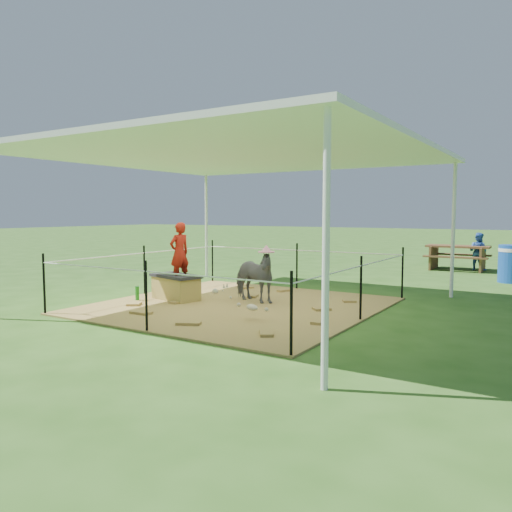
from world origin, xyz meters
The scene contains 14 objects.
ground centered at (0.00, 0.00, 0.00)m, with size 90.00×90.00×0.00m, color #2D5919.
hay_patch centered at (0.00, 0.00, 0.01)m, with size 4.60×4.60×0.03m, color brown.
canopy_tent centered at (0.00, 0.00, 2.69)m, with size 6.30×6.30×2.90m.
rope_fence centered at (0.00, 0.00, 0.64)m, with size 4.54×4.54×1.00m.
straw_bale centered at (-1.30, -0.15, 0.24)m, with size 0.94×0.47×0.42m, color olive.
dark_cloth centered at (-1.30, -0.15, 0.47)m, with size 1.00×0.52×0.05m, color black.
woman centered at (-1.20, -0.15, 1.01)m, with size 0.41×0.27×1.12m, color #AA1B10.
green_bottle centered at (-1.85, -0.60, 0.16)m, with size 0.07×0.07×0.26m, color #1B7B1B.
pony centered at (0.05, 0.39, 0.50)m, with size 0.50×1.10×0.93m, color #545459.
pink_hat centered at (0.05, 0.39, 1.03)m, with size 0.29×0.29×0.13m, color pink.
foal centered at (0.88, -0.92, 0.25)m, with size 0.78×0.43×0.43m, color beige, non-canonical shape.
trash_barrel centered at (3.79, 5.92, 0.44)m, with size 0.57×0.57×0.89m, color #1748AC.
picnic_table_near centered at (2.23, 8.02, 0.35)m, with size 1.70×1.23×0.71m, color #51331B.
distant_person centered at (2.74, 8.20, 0.54)m, with size 0.53×0.41×1.08m, color blue.
Camera 1 is at (4.86, -7.19, 1.65)m, focal length 35.00 mm.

